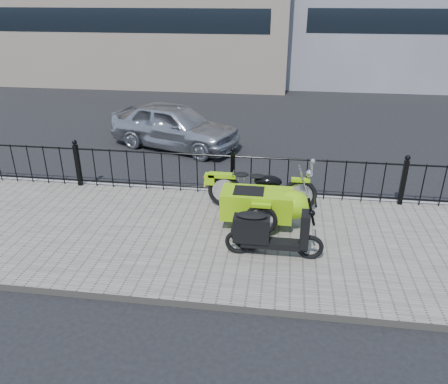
# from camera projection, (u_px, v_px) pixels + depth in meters

# --- Properties ---
(ground) EXTENTS (120.00, 120.00, 0.00)m
(ground) POSITION_uv_depth(u_px,v_px,m) (224.00, 228.00, 8.41)
(ground) COLOR black
(ground) RESTS_ON ground
(sidewalk) EXTENTS (30.00, 3.80, 0.12)m
(sidewalk) POSITION_uv_depth(u_px,v_px,m) (221.00, 238.00, 7.94)
(sidewalk) COLOR #686358
(sidewalk) RESTS_ON ground
(curb) EXTENTS (30.00, 0.10, 0.12)m
(curb) POSITION_uv_depth(u_px,v_px,m) (233.00, 194.00, 9.68)
(curb) COLOR gray
(curb) RESTS_ON ground
(iron_fence) EXTENTS (14.11, 0.11, 1.08)m
(iron_fence) POSITION_uv_depth(u_px,v_px,m) (233.00, 174.00, 9.34)
(iron_fence) COLOR black
(iron_fence) RESTS_ON sidewalk
(motorcycle_sidecar) EXTENTS (2.28, 1.48, 0.98)m
(motorcycle_sidecar) POSITION_uv_depth(u_px,v_px,m) (267.00, 201.00, 8.13)
(motorcycle_sidecar) COLOR black
(motorcycle_sidecar) RESTS_ON sidewalk
(scooter) EXTENTS (1.63, 0.48, 1.10)m
(scooter) POSITION_uv_depth(u_px,v_px,m) (267.00, 233.00, 7.14)
(scooter) COLOR black
(scooter) RESTS_ON sidewalk
(spare_tire) EXTENTS (0.67, 0.16, 0.67)m
(spare_tire) POSITION_uv_depth(u_px,v_px,m) (250.00, 233.00, 7.33)
(spare_tire) COLOR black
(spare_tire) RESTS_ON sidewalk
(sedan_car) EXTENTS (4.07, 2.65, 1.29)m
(sedan_car) POSITION_uv_depth(u_px,v_px,m) (174.00, 126.00, 12.48)
(sedan_car) COLOR #A8AAAF
(sedan_car) RESTS_ON ground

